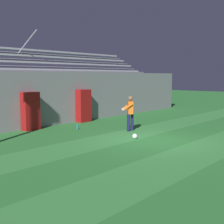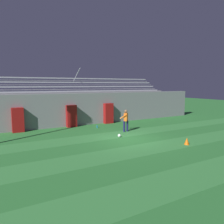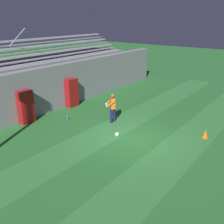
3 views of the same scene
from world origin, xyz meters
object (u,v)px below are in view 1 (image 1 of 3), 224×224
object	(u,v)px
water_bottle	(77,127)
soccer_ball	(135,136)
padding_pillar_gate_left	(31,111)
goalkeeper	(130,111)
padding_pillar_gate_right	(84,106)

from	to	relation	value
water_bottle	soccer_ball	bearing A→B (deg)	-91.20
padding_pillar_gate_left	soccer_ball	xyz separation A→B (m)	(1.56, -5.11, -0.81)
padding_pillar_gate_left	goalkeeper	world-z (taller)	padding_pillar_gate_left
soccer_ball	padding_pillar_gate_right	bearing A→B (deg)	68.82
soccer_ball	water_bottle	size ratio (longest dim) A/B	0.92
goalkeeper	water_bottle	xyz separation A→B (m)	(-1.29, 2.28, -0.83)
padding_pillar_gate_right	soccer_ball	distance (m)	5.54
padding_pillar_gate_right	water_bottle	world-z (taller)	padding_pillar_gate_right
padding_pillar_gate_left	water_bottle	world-z (taller)	padding_pillar_gate_left
padding_pillar_gate_left	padding_pillar_gate_right	bearing A→B (deg)	0.00
padding_pillar_gate_left	padding_pillar_gate_right	distance (m)	3.54
water_bottle	padding_pillar_gate_left	bearing A→B (deg)	137.11
padding_pillar_gate_right	soccer_ball	bearing A→B (deg)	-111.18
goalkeeper	soccer_ball	world-z (taller)	goalkeeper
padding_pillar_gate_right	soccer_ball	world-z (taller)	padding_pillar_gate_right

